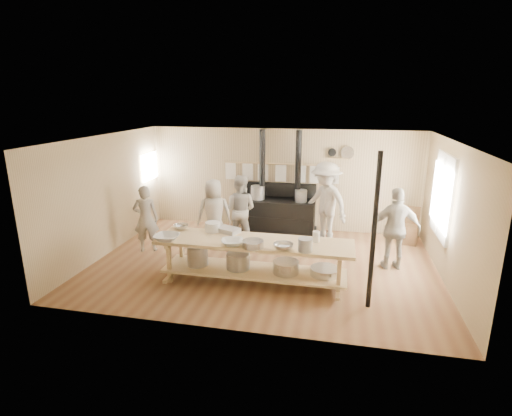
{
  "coord_description": "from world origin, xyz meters",
  "views": [
    {
      "loc": [
        1.47,
        -7.58,
        3.39
      ],
      "look_at": [
        -0.19,
        0.2,
        1.15
      ],
      "focal_mm": 28.0,
      "sensor_mm": 36.0,
      "label": 1
    }
  ],
  "objects_px": {
    "cook_left": "(240,210)",
    "cook_right": "(396,229)",
    "cook_by_window": "(325,203)",
    "roasting_pan": "(228,230)",
    "cook_far_left": "(146,219)",
    "chair": "(409,233)",
    "cook_center": "(214,214)",
    "prep_table": "(253,257)",
    "stove": "(279,212)"
  },
  "relations": [
    {
      "from": "roasting_pan",
      "to": "cook_center",
      "type": "bearing_deg",
      "value": 118.63
    },
    {
      "from": "stove",
      "to": "cook_center",
      "type": "relative_size",
      "value": 1.62
    },
    {
      "from": "cook_far_left",
      "to": "cook_by_window",
      "type": "relative_size",
      "value": 0.78
    },
    {
      "from": "cook_center",
      "to": "cook_by_window",
      "type": "height_order",
      "value": "cook_by_window"
    },
    {
      "from": "cook_right",
      "to": "cook_by_window",
      "type": "distance_m",
      "value": 1.94
    },
    {
      "from": "cook_left",
      "to": "cook_right",
      "type": "distance_m",
      "value": 3.49
    },
    {
      "from": "cook_far_left",
      "to": "chair",
      "type": "xyz_separation_m",
      "value": [
        5.86,
        1.77,
        -0.5
      ]
    },
    {
      "from": "cook_center",
      "to": "cook_by_window",
      "type": "distance_m",
      "value": 2.62
    },
    {
      "from": "cook_far_left",
      "to": "roasting_pan",
      "type": "height_order",
      "value": "cook_far_left"
    },
    {
      "from": "chair",
      "to": "prep_table",
      "type": "bearing_deg",
      "value": -125.46
    },
    {
      "from": "prep_table",
      "to": "roasting_pan",
      "type": "relative_size",
      "value": 8.71
    },
    {
      "from": "cook_left",
      "to": "cook_by_window",
      "type": "xyz_separation_m",
      "value": [
        1.95,
        0.51,
        0.15
      ]
    },
    {
      "from": "stove",
      "to": "cook_far_left",
      "type": "relative_size",
      "value": 1.72
    },
    {
      "from": "cook_center",
      "to": "roasting_pan",
      "type": "relative_size",
      "value": 3.88
    },
    {
      "from": "cook_far_left",
      "to": "chair",
      "type": "bearing_deg",
      "value": 177.8
    },
    {
      "from": "cook_left",
      "to": "roasting_pan",
      "type": "bearing_deg",
      "value": 103.06
    },
    {
      "from": "cook_far_left",
      "to": "roasting_pan",
      "type": "distance_m",
      "value": 2.27
    },
    {
      "from": "cook_center",
      "to": "roasting_pan",
      "type": "bearing_deg",
      "value": 98.4
    },
    {
      "from": "prep_table",
      "to": "cook_by_window",
      "type": "bearing_deg",
      "value": 65.17
    },
    {
      "from": "cook_right",
      "to": "chair",
      "type": "bearing_deg",
      "value": -117.5
    },
    {
      "from": "prep_table",
      "to": "cook_left",
      "type": "xyz_separation_m",
      "value": [
        -0.77,
        2.04,
        0.3
      ]
    },
    {
      "from": "prep_table",
      "to": "cook_right",
      "type": "xyz_separation_m",
      "value": [
        2.63,
        1.26,
        0.32
      ]
    },
    {
      "from": "stove",
      "to": "cook_center",
      "type": "bearing_deg",
      "value": -132.63
    },
    {
      "from": "chair",
      "to": "roasting_pan",
      "type": "xyz_separation_m",
      "value": [
        -3.73,
        -2.54,
        0.64
      ]
    },
    {
      "from": "cook_far_left",
      "to": "cook_center",
      "type": "relative_size",
      "value": 0.94
    },
    {
      "from": "cook_by_window",
      "to": "prep_table",
      "type": "bearing_deg",
      "value": -76.13
    },
    {
      "from": "cook_right",
      "to": "cook_center",
      "type": "bearing_deg",
      "value": -14.38
    },
    {
      "from": "cook_far_left",
      "to": "cook_center",
      "type": "height_order",
      "value": "cook_center"
    },
    {
      "from": "chair",
      "to": "cook_right",
      "type": "bearing_deg",
      "value": -96.16
    },
    {
      "from": "prep_table",
      "to": "cook_right",
      "type": "relative_size",
      "value": 2.15
    },
    {
      "from": "cook_center",
      "to": "chair",
      "type": "xyz_separation_m",
      "value": [
        4.44,
        1.24,
        -0.55
      ]
    },
    {
      "from": "cook_center",
      "to": "chair",
      "type": "distance_m",
      "value": 4.64
    },
    {
      "from": "stove",
      "to": "roasting_pan",
      "type": "xyz_separation_m",
      "value": [
        -0.57,
        -2.69,
        0.38
      ]
    },
    {
      "from": "cook_by_window",
      "to": "roasting_pan",
      "type": "xyz_separation_m",
      "value": [
        -1.74,
        -2.22,
        -0.07
      ]
    },
    {
      "from": "stove",
      "to": "chair",
      "type": "height_order",
      "value": "stove"
    },
    {
      "from": "cook_far_left",
      "to": "cook_by_window",
      "type": "xyz_separation_m",
      "value": [
        3.87,
        1.45,
        0.21
      ]
    },
    {
      "from": "cook_left",
      "to": "cook_by_window",
      "type": "bearing_deg",
      "value": -159.29
    },
    {
      "from": "prep_table",
      "to": "cook_left",
      "type": "height_order",
      "value": "cook_left"
    },
    {
      "from": "cook_right",
      "to": "roasting_pan",
      "type": "distance_m",
      "value": 3.32
    },
    {
      "from": "cook_by_window",
      "to": "roasting_pan",
      "type": "distance_m",
      "value": 2.82
    },
    {
      "from": "roasting_pan",
      "to": "cook_by_window",
      "type": "bearing_deg",
      "value": 51.83
    },
    {
      "from": "cook_far_left",
      "to": "cook_left",
      "type": "bearing_deg",
      "value": -172.88
    },
    {
      "from": "roasting_pan",
      "to": "chair",
      "type": "bearing_deg",
      "value": 34.25
    },
    {
      "from": "prep_table",
      "to": "cook_by_window",
      "type": "height_order",
      "value": "cook_by_window"
    },
    {
      "from": "cook_center",
      "to": "roasting_pan",
      "type": "distance_m",
      "value": 1.49
    },
    {
      "from": "prep_table",
      "to": "cook_right",
      "type": "height_order",
      "value": "cook_right"
    },
    {
      "from": "chair",
      "to": "roasting_pan",
      "type": "bearing_deg",
      "value": -133.4
    },
    {
      "from": "cook_right",
      "to": "chair",
      "type": "distance_m",
      "value": 1.79
    },
    {
      "from": "cook_far_left",
      "to": "cook_by_window",
      "type": "height_order",
      "value": "cook_by_window"
    },
    {
      "from": "cook_left",
      "to": "roasting_pan",
      "type": "distance_m",
      "value": 1.72
    }
  ]
}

